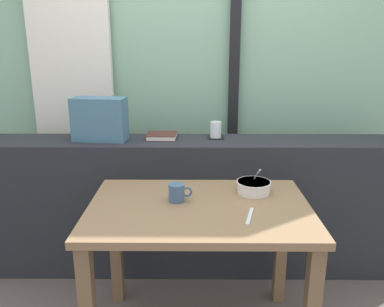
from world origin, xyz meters
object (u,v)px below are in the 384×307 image
(closed_book, at_px, (161,136))
(fork_utensil, at_px, (250,216))
(soup_bowl, at_px, (254,187))
(breakfast_table, at_px, (199,229))
(throw_pillow, at_px, (100,119))
(coaster_square, at_px, (216,138))
(juice_glass, at_px, (216,130))
(ceramic_mug, at_px, (177,193))

(closed_book, distance_m, fork_utensil, 0.95)
(closed_book, bearing_deg, soup_bowl, -47.22)
(breakfast_table, bearing_deg, fork_utensil, -28.23)
(throw_pillow, distance_m, soup_bowl, 1.03)
(throw_pillow, height_order, fork_utensil, throw_pillow)
(coaster_square, bearing_deg, throw_pillow, -175.32)
(juice_glass, bearing_deg, fork_utensil, -82.56)
(breakfast_table, xyz_separation_m, ceramic_mug, (-0.10, 0.05, 0.16))
(closed_book, bearing_deg, ceramic_mug, -79.13)
(breakfast_table, relative_size, throw_pillow, 3.21)
(ceramic_mug, bearing_deg, soup_bowl, 15.99)
(closed_book, xyz_separation_m, soup_bowl, (0.50, -0.54, -0.13))
(throw_pillow, bearing_deg, juice_glass, 4.68)
(breakfast_table, relative_size, fork_utensil, 6.03)
(juice_glass, xyz_separation_m, throw_pillow, (-0.70, -0.06, 0.08))
(breakfast_table, height_order, fork_utensil, fork_utensil)
(juice_glass, xyz_separation_m, ceramic_mug, (-0.21, -0.66, -0.15))
(breakfast_table, height_order, coaster_square, coaster_square)
(breakfast_table, height_order, throw_pillow, throw_pillow)
(coaster_square, relative_size, ceramic_mug, 0.88)
(fork_utensil, bearing_deg, coaster_square, 112.09)
(breakfast_table, distance_m, fork_utensil, 0.28)
(coaster_square, height_order, fork_utensil, coaster_square)
(closed_book, height_order, throw_pillow, throw_pillow)
(breakfast_table, height_order, ceramic_mug, ceramic_mug)
(soup_bowl, bearing_deg, juice_glass, 106.45)
(juice_glass, distance_m, fork_utensil, 0.86)
(closed_book, bearing_deg, fork_utensil, -61.40)
(closed_book, bearing_deg, juice_glass, 1.84)
(juice_glass, bearing_deg, ceramic_mug, -107.90)
(coaster_square, distance_m, throw_pillow, 0.72)
(breakfast_table, relative_size, coaster_square, 10.26)
(juice_glass, relative_size, closed_book, 0.52)
(breakfast_table, xyz_separation_m, juice_glass, (0.11, 0.71, 0.31))
(coaster_square, distance_m, soup_bowl, 0.59)
(ceramic_mug, bearing_deg, coaster_square, 72.10)
(soup_bowl, bearing_deg, coaster_square, 106.45)
(coaster_square, height_order, closed_book, closed_book)
(soup_bowl, distance_m, ceramic_mug, 0.39)
(breakfast_table, bearing_deg, soup_bowl, 30.58)
(coaster_square, xyz_separation_m, fork_utensil, (0.11, -0.83, -0.14))
(coaster_square, xyz_separation_m, closed_book, (-0.34, -0.01, 0.01))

